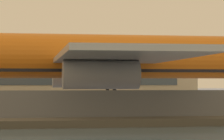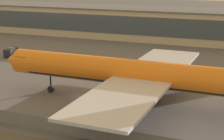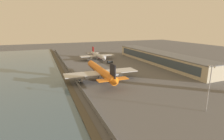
# 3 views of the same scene
# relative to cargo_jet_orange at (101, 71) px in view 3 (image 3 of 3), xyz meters

# --- Properties ---
(ground_plane) EXTENTS (500.00, 500.00, 0.00)m
(ground_plane) POSITION_rel_cargo_jet_orange_xyz_m (-10.74, -0.23, -5.52)
(ground_plane) COLOR #565659
(shoreline_seawall) EXTENTS (320.00, 3.00, 0.50)m
(shoreline_seawall) POSITION_rel_cargo_jet_orange_xyz_m (-10.74, -20.73, -5.27)
(shoreline_seawall) COLOR #474238
(shoreline_seawall) RESTS_ON ground
(perimeter_fence) EXTENTS (280.00, 0.10, 2.32)m
(perimeter_fence) POSITION_rel_cargo_jet_orange_xyz_m (-10.74, -16.23, -4.36)
(perimeter_fence) COLOR slate
(perimeter_fence) RESTS_ON ground
(cargo_jet_orange) EXTENTS (53.45, 45.99, 14.46)m
(cargo_jet_orange) POSITION_rel_cargo_jet_orange_xyz_m (0.00, 0.00, 0.00)
(cargo_jet_orange) COLOR orange
(cargo_jet_orange) RESTS_ON ground
(passenger_jet_silver) EXTENTS (40.75, 34.84, 11.68)m
(passenger_jet_silver) POSITION_rel_cargo_jet_orange_xyz_m (-64.87, 18.38, -1.06)
(passenger_jet_silver) COLOR silver
(passenger_jet_silver) RESTS_ON ground
(baggage_tug) EXTENTS (2.95, 3.57, 1.80)m
(baggage_tug) POSITION_rel_cargo_jet_orange_xyz_m (-0.22, -13.27, -4.71)
(baggage_tug) COLOR white
(baggage_tug) RESTS_ON ground
(ops_van) EXTENTS (3.20, 5.54, 2.48)m
(ops_van) POSITION_rel_cargo_jet_orange_xyz_m (-44.43, 23.68, -4.24)
(ops_van) COLOR #1E2328
(ops_van) RESTS_ON ground
(terminal_building) EXTENTS (118.61, 18.57, 10.54)m
(terminal_building) POSITION_rel_cargo_jet_orange_xyz_m (-27.82, 65.01, -0.24)
(terminal_building) COLOR #BCB299
(terminal_building) RESTS_ON ground
(apron_light_mast_apron_west) EXTENTS (3.20, 0.40, 19.03)m
(apron_light_mast_apron_west) POSITION_rel_cargo_jet_orange_xyz_m (56.42, 25.50, 5.26)
(apron_light_mast_apron_west) COLOR #A8A8AD
(apron_light_mast_apron_west) RESTS_ON ground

